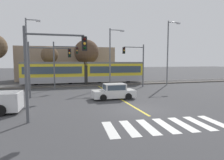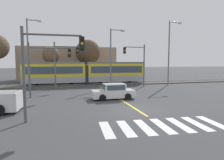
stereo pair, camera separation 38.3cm
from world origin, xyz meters
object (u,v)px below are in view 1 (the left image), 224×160
traffic_light_mid_left (45,61)px  bare_tree_east (87,52)px  sedan_crossing (114,92)px  traffic_light_far_left (62,59)px  bare_tree_west (49,55)px  street_lamp_centre (111,54)px  light_rail_tram (85,72)px  traffic_light_far_right (137,59)px  street_lamp_east (169,49)px  street_lamp_west (28,50)px  traffic_light_near_left (48,60)px

traffic_light_mid_left → bare_tree_east: bearing=65.5°
sedan_crossing → traffic_light_far_left: size_ratio=0.67×
traffic_light_far_left → bare_tree_west: 7.87m
street_lamp_centre → light_rail_tram: bearing=134.7°
bare_tree_west → sedan_crossing: bearing=-68.1°
traffic_light_far_left → traffic_light_far_right: (10.42, -0.42, 0.01)m
traffic_light_mid_left → street_lamp_east: bearing=19.2°
traffic_light_far_right → street_lamp_east: size_ratio=0.62×
light_rail_tram → traffic_light_far_left: bearing=-132.6°
light_rail_tram → street_lamp_east: size_ratio=1.87×
street_lamp_west → bare_tree_west: 7.29m
sedan_crossing → street_lamp_west: size_ratio=0.46×
traffic_light_far_right → street_lamp_centre: bearing=166.9°
traffic_light_mid_left → bare_tree_west: (0.13, 13.42, 0.98)m
sedan_crossing → traffic_light_near_left: (-5.93, -6.06, 3.14)m
sedan_crossing → street_lamp_east: size_ratio=0.43×
traffic_light_far_left → street_lamp_centre: street_lamp_centre is taller
traffic_light_near_left → street_lamp_east: street_lamp_east is taller
street_lamp_east → bare_tree_east: bearing=146.4°
traffic_light_mid_left → street_lamp_west: street_lamp_west is taller
light_rail_tram → bare_tree_east: 5.63m
light_rail_tram → street_lamp_west: size_ratio=2.00×
traffic_light_mid_left → bare_tree_east: bare_tree_east is taller
street_lamp_east → bare_tree_east: 14.05m
street_lamp_centre → traffic_light_far_left: bearing=-176.6°
traffic_light_far_right → bare_tree_west: 14.65m
sedan_crossing → traffic_light_far_right: size_ratio=0.69×
bare_tree_west → bare_tree_east: 6.34m
sedan_crossing → traffic_light_mid_left: traffic_light_mid_left is taller
street_lamp_west → bare_tree_west: bearing=70.4°
traffic_light_near_left → traffic_light_mid_left: bearing=94.3°
traffic_light_mid_left → sedan_crossing: bearing=-21.9°
traffic_light_mid_left → street_lamp_centre: (8.80, 6.19, 1.03)m
light_rail_tram → bare_tree_west: size_ratio=3.00×
light_rail_tram → street_lamp_east: 13.56m
traffic_light_near_left → bare_tree_east: size_ratio=0.77×
traffic_light_mid_left → traffic_light_far_right: traffic_light_far_right is taller
traffic_light_far_left → traffic_light_mid_left: size_ratio=1.10×
traffic_light_near_left → bare_tree_west: bare_tree_west is taller
traffic_light_far_left → street_lamp_centre: 6.92m
street_lamp_west → bare_tree_west: street_lamp_west is taller
traffic_light_far_left → sedan_crossing: bearing=-61.1°
sedan_crossing → traffic_light_far_right: traffic_light_far_right is taller
traffic_light_far_left → traffic_light_far_right: traffic_light_far_left is taller
traffic_light_near_left → street_lamp_east: bearing=40.7°
light_rail_tram → traffic_light_far_left: (-3.51, -3.81, 1.97)m
traffic_light_near_left → street_lamp_west: (-2.96, 15.27, 1.33)m
street_lamp_centre → traffic_light_far_right: bearing=-13.1°
light_rail_tram → traffic_light_near_left: bearing=-104.7°
traffic_light_far_right → street_lamp_east: bearing=9.3°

